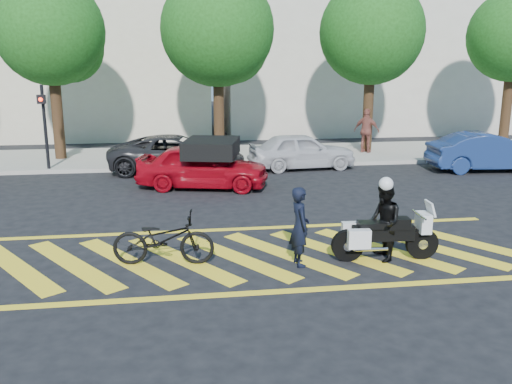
{
  "coord_description": "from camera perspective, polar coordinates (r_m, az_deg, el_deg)",
  "views": [
    {
      "loc": [
        -1.68,
        -10.78,
        4.05
      ],
      "look_at": [
        0.06,
        1.4,
        1.05
      ],
      "focal_mm": 38.0,
      "sensor_mm": 36.0,
      "label": 1
    }
  ],
  "objects": [
    {
      "name": "tree_left",
      "position": [
        23.34,
        -20.46,
        15.19
      ],
      "size": [
        4.2,
        4.2,
        7.26
      ],
      "color": "black",
      "rests_on": "ground"
    },
    {
      "name": "building_left",
      "position": [
        32.42,
        -20.03,
        14.58
      ],
      "size": [
        16.0,
        8.0,
        10.0
      ],
      "primitive_type": "cube",
      "color": "beige",
      "rests_on": "ground"
    },
    {
      "name": "sidewalk",
      "position": [
        23.19,
        -3.86,
        3.79
      ],
      "size": [
        60.0,
        5.0,
        0.15
      ],
      "primitive_type": "cube",
      "color": "#9E998E",
      "rests_on": "ground"
    },
    {
      "name": "signal_pole",
      "position": [
        21.18,
        -21.4,
        6.99
      ],
      "size": [
        0.28,
        0.43,
        3.2
      ],
      "color": "black",
      "rests_on": "ground"
    },
    {
      "name": "tree_center",
      "position": [
        22.94,
        -3.75,
        16.28
      ],
      "size": [
        4.6,
        4.6,
        7.56
      ],
      "color": "black",
      "rests_on": "ground"
    },
    {
      "name": "red_convertible",
      "position": [
        17.61,
        -5.63,
        2.72
      ],
      "size": [
        4.5,
        2.6,
        1.44
      ],
      "primitive_type": "imported",
      "rotation": [
        0.0,
        0.0,
        1.34
      ],
      "color": "#A00714",
      "rests_on": "ground"
    },
    {
      "name": "crosswalk",
      "position": [
        11.63,
        0.49,
        -6.65
      ],
      "size": [
        12.33,
        4.0,
        0.01
      ],
      "color": "yellow",
      "rests_on": "ground"
    },
    {
      "name": "bicycle",
      "position": [
        11.14,
        -9.72,
        -4.88
      ],
      "size": [
        2.11,
        0.94,
        1.07
      ],
      "primitive_type": "imported",
      "rotation": [
        0.0,
        0.0,
        1.46
      ],
      "color": "black",
      "rests_on": "ground"
    },
    {
      "name": "pedestrian_right",
      "position": [
        23.96,
        11.57,
        6.34
      ],
      "size": [
        1.16,
        1.04,
        1.89
      ],
      "primitive_type": "imported",
      "rotation": [
        0.0,
        0.0,
        2.49
      ],
      "color": "brown",
      "rests_on": "sidewalk"
    },
    {
      "name": "police_motorcycle",
      "position": [
        11.52,
        13.3,
        -4.43
      ],
      "size": [
        2.25,
        0.73,
        0.99
      ],
      "rotation": [
        0.0,
        0.0,
        -0.06
      ],
      "color": "black",
      "rests_on": "ground"
    },
    {
      "name": "officer_moto",
      "position": [
        11.43,
        13.31,
        -3.12
      ],
      "size": [
        0.66,
        0.83,
        1.63
      ],
      "primitive_type": "imported",
      "rotation": [
        0.0,
        0.0,
        -1.63
      ],
      "color": "black",
      "rests_on": "ground"
    },
    {
      "name": "building_right",
      "position": [
        33.56,
        10.86,
        15.93
      ],
      "size": [
        16.0,
        8.0,
        11.0
      ],
      "primitive_type": "cube",
      "color": "beige",
      "rests_on": "ground"
    },
    {
      "name": "ground",
      "position": [
        11.64,
        0.68,
        -6.66
      ],
      "size": [
        90.0,
        90.0,
        0.0
      ],
      "primitive_type": "plane",
      "color": "black",
      "rests_on": "ground"
    },
    {
      "name": "parked_mid_right",
      "position": [
        20.78,
        4.82,
        4.34
      ],
      "size": [
        4.17,
        1.94,
        1.38
      ],
      "primitive_type": "imported",
      "rotation": [
        0.0,
        0.0,
        1.65
      ],
      "color": "silver",
      "rests_on": "ground"
    },
    {
      "name": "tree_right",
      "position": [
        24.33,
        12.32,
        15.74
      ],
      "size": [
        4.4,
        4.4,
        7.41
      ],
      "color": "black",
      "rests_on": "ground"
    },
    {
      "name": "parked_right",
      "position": [
        22.06,
        23.23,
        3.89
      ],
      "size": [
        4.46,
        1.85,
        1.43
      ],
      "primitive_type": "imported",
      "rotation": [
        0.0,
        0.0,
        1.49
      ],
      "color": "navy",
      "rests_on": "ground"
    },
    {
      "name": "parked_mid_left",
      "position": [
        20.26,
        -8.27,
        4.0
      ],
      "size": [
        5.18,
        2.85,
        1.37
      ],
      "primitive_type": "imported",
      "rotation": [
        0.0,
        0.0,
        1.45
      ],
      "color": "black",
      "rests_on": "ground"
    },
    {
      "name": "officer_bike",
      "position": [
        10.9,
        4.62,
        -3.63
      ],
      "size": [
        0.44,
        0.62,
        1.62
      ],
      "primitive_type": "imported",
      "rotation": [
        0.0,
        0.0,
        1.66
      ],
      "color": "black",
      "rests_on": "ground"
    }
  ]
}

